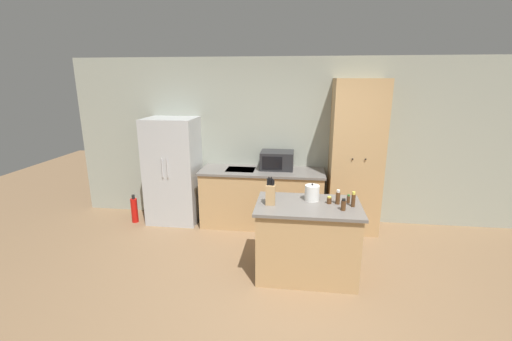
{
  "coord_description": "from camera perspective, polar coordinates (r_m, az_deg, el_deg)",
  "views": [
    {
      "loc": [
        0.11,
        -3.11,
        2.28
      ],
      "look_at": [
        -0.47,
        1.4,
        1.05
      ],
      "focal_mm": 24.0,
      "sensor_mm": 36.0,
      "label": 1
    }
  ],
  "objects": [
    {
      "name": "kettle",
      "position": [
        4.06,
        9.32,
        -3.7
      ],
      "size": [
        0.17,
        0.17,
        0.21
      ],
      "color": "white",
      "rests_on": "kitchen_island"
    },
    {
      "name": "kitchen_island",
      "position": [
        4.14,
        8.49,
        -11.33
      ],
      "size": [
        1.19,
        0.77,
        0.89
      ],
      "color": "tan",
      "rests_on": "ground_plane"
    },
    {
      "name": "refrigerator",
      "position": [
        5.65,
        -13.62,
        -0.02
      ],
      "size": [
        0.79,
        0.66,
        1.69
      ],
      "color": "#B7BABC",
      "rests_on": "ground_plane"
    },
    {
      "name": "spice_bottle_pale_salt",
      "position": [
        4.09,
        15.14,
        -4.61
      ],
      "size": [
        0.04,
        0.04,
        0.1
      ],
      "color": "#563319",
      "rests_on": "kitchen_island"
    },
    {
      "name": "microwave",
      "position": [
        5.35,
        3.52,
        1.73
      ],
      "size": [
        0.51,
        0.4,
        0.28
      ],
      "color": "#232326",
      "rests_on": "back_counter"
    },
    {
      "name": "ground_plane",
      "position": [
        3.86,
        4.58,
        -21.16
      ],
      "size": [
        14.0,
        14.0,
        0.0
      ],
      "primitive_type": "plane",
      "color": "#846647"
    },
    {
      "name": "spice_bottle_tall_dark",
      "position": [
        3.97,
        15.91,
        -4.71
      ],
      "size": [
        0.04,
        0.04,
        0.17
      ],
      "color": "#563319",
      "rests_on": "kitchen_island"
    },
    {
      "name": "pantry_cabinet",
      "position": [
        5.3,
        16.25,
        2.11
      ],
      "size": [
        0.74,
        0.62,
        2.28
      ],
      "color": "tan",
      "rests_on": "ground_plane"
    },
    {
      "name": "fire_extinguisher",
      "position": [
        5.94,
        -19.6,
        -6.21
      ],
      "size": [
        0.1,
        0.1,
        0.47
      ],
      "color": "red",
      "rests_on": "ground_plane"
    },
    {
      "name": "spice_bottle_amber_oil",
      "position": [
        4.01,
        13.49,
        -4.38
      ],
      "size": [
        0.05,
        0.05,
        0.17
      ],
      "color": "#563319",
      "rests_on": "kitchen_island"
    },
    {
      "name": "spice_bottle_short_red",
      "position": [
        4.02,
        12.1,
        -4.86
      ],
      "size": [
        0.06,
        0.06,
        0.08
      ],
      "color": "#563319",
      "rests_on": "kitchen_island"
    },
    {
      "name": "back_counter",
      "position": [
        5.43,
        1.0,
        -4.5
      ],
      "size": [
        1.92,
        0.68,
        0.9
      ],
      "color": "tan",
      "rests_on": "ground_plane"
    },
    {
      "name": "spice_bottle_green_herb",
      "position": [
        3.84,
        14.36,
        -5.57
      ],
      "size": [
        0.05,
        0.05,
        0.13
      ],
      "color": "#563319",
      "rests_on": "kitchen_island"
    },
    {
      "name": "knife_block",
      "position": [
        3.87,
        2.43,
        -3.96
      ],
      "size": [
        0.11,
        0.08,
        0.32
      ],
      "color": "tan",
      "rests_on": "kitchen_island"
    },
    {
      "name": "wall_back",
      "position": [
        5.53,
        6.1,
        4.85
      ],
      "size": [
        7.2,
        0.06,
        2.6
      ],
      "color": "#9EA393",
      "rests_on": "ground_plane"
    }
  ]
}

